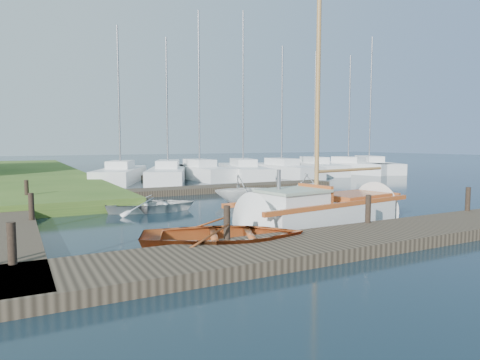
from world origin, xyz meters
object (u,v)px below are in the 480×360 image
marina_boat_1 (168,173)px  marina_boat_3 (243,170)px  marina_boat_2 (200,171)px  dinghy (224,232)px  marina_boat_5 (314,167)px  marina_boat_4 (282,169)px  tender_d (308,183)px  mooring_post_4 (31,206)px  marina_boat_6 (348,167)px  mooring_post_0 (12,243)px  mooring_post_1 (227,222)px  mooring_post_2 (368,209)px  mooring_post_3 (468,199)px  mooring_post_5 (27,190)px  sailboat (324,213)px  tender_a (151,202)px  tender_b (242,187)px  marina_boat_0 (121,173)px  marina_boat_7 (369,165)px  tender_c (319,194)px

marina_boat_1 → marina_boat_3: (5.74, -0.08, 0.02)m
marina_boat_2 → marina_boat_3: marina_boat_3 is taller
dinghy → marina_boat_5: marina_boat_5 is taller
marina_boat_4 → tender_d: bearing=153.6°
mooring_post_4 → marina_boat_6: bearing=29.0°
mooring_post_0 → marina_boat_6: (25.11, 18.65, -0.14)m
mooring_post_1 → marina_boat_5: bearing=47.9°
marina_boat_2 → mooring_post_2: bearing=169.0°
marina_boat_4 → mooring_post_4: bearing=127.4°
mooring_post_3 → mooring_post_5: bearing=142.4°
mooring_post_5 → marina_boat_6: size_ratio=0.08×
marina_boat_5 → marina_boat_6: bearing=-96.5°
mooring_post_4 → mooring_post_5: 5.00m
mooring_post_0 → mooring_post_2: same height
sailboat → marina_boat_5: 22.60m
tender_a → tender_b: (4.26, 0.73, 0.30)m
dinghy → tender_a: 6.41m
mooring_post_4 → sailboat: bearing=-21.7°
marina_boat_3 → marina_boat_0: bearing=101.3°
mooring_post_1 → tender_b: tender_b is taller
tender_a → marina_boat_3: 15.92m
mooring_post_2 → tender_b: size_ratio=0.33×
marina_boat_4 → marina_boat_7: bearing=-83.0°
tender_c → marina_boat_0: marina_boat_0 is taller
tender_a → marina_boat_2: size_ratio=0.28×
mooring_post_4 → mooring_post_5: same height
marina_boat_4 → mooring_post_5: bearing=115.6°
mooring_post_1 → tender_a: 6.72m
tender_a → marina_boat_6: size_ratio=0.34×
mooring_post_0 → tender_c: size_ratio=0.24×
mooring_post_3 → marina_boat_3: 18.80m
tender_a → tender_c: size_ratio=1.01×
mooring_post_5 → marina_boat_3: (14.54, 8.74, -0.13)m
mooring_post_4 → tender_a: 4.47m
mooring_post_5 → marina_boat_7: marina_boat_7 is taller
mooring_post_3 → tender_b: tender_b is taller
sailboat → marina_boat_6: bearing=38.1°
mooring_post_2 → marina_boat_7: marina_boat_7 is taller
mooring_post_0 → dinghy: 4.59m
marina_boat_1 → marina_boat_5: 13.11m
mooring_post_1 → marina_boat_4: marina_boat_4 is taller
mooring_post_5 → marina_boat_4: (17.65, 8.31, -0.14)m
tender_d → marina_boat_4: marina_boat_4 is taller
mooring_post_4 → tender_d: size_ratio=0.36×
mooring_post_1 → marina_boat_4: (13.65, 18.31, -0.14)m
marina_boat_1 → marina_boat_5: bearing=-63.7°
sailboat → marina_boat_4: size_ratio=1.01×
dinghy → mooring_post_0: bearing=115.2°
mooring_post_1 → tender_a: (0.11, 6.71, -0.36)m
tender_d → marina_boat_7: (15.30, 11.35, -0.02)m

